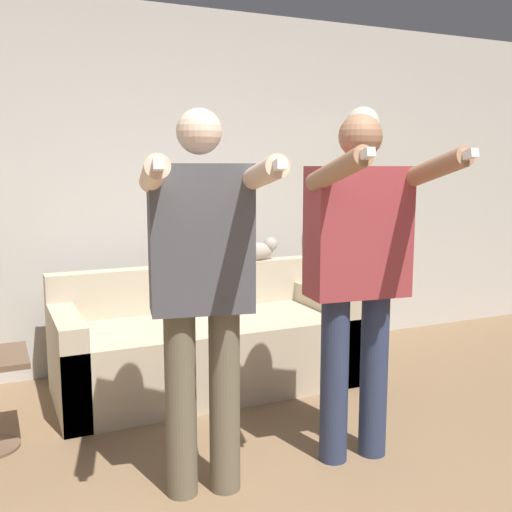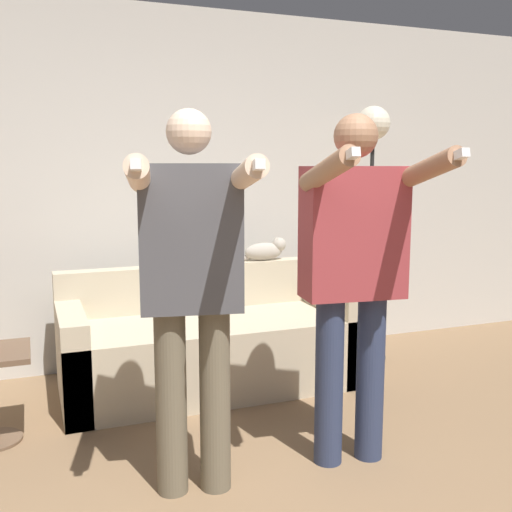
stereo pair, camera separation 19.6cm
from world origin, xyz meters
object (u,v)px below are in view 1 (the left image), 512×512
Objects in this scene: person_right at (359,263)px; couch at (204,346)px; floor_lamp at (362,157)px; person_left at (202,279)px; cat at (257,250)px.

couch is at bearing 112.87° from person_right.
couch is 1.82m from floor_lamp.
person_left is 2.29m from floor_lamp.
floor_lamp is (1.30, 0.12, 1.26)m from couch.
person_right is at bearing 11.32° from person_left.
person_right is at bearing -73.93° from couch.
person_left is (-0.44, -1.26, 0.71)m from couch.
floor_lamp is at bearing -13.81° from cat.
couch is 1.50m from person_right.
floor_lamp is (1.74, 1.38, 0.55)m from person_left.
couch is at bearing 81.76° from person_left.
person_right reaches higher than cat.
person_right is 0.90× the size of floor_lamp.
person_left is 0.81m from person_right.
couch is 1.12× the size of person_right.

